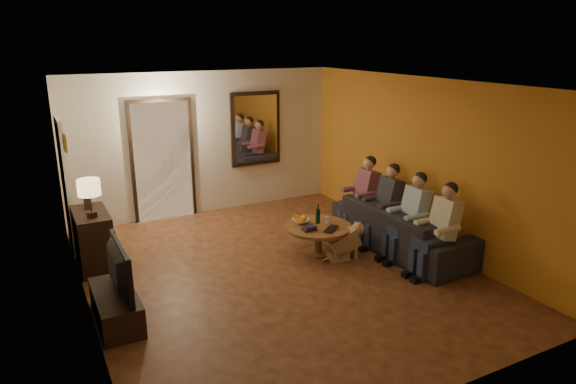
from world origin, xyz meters
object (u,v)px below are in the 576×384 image
sofa (402,228)px  wine_bottle (318,213)px  dresser (93,240)px  person_a (440,233)px  table_lamp (90,198)px  tv (112,269)px  person_b (411,220)px  coffee_table (318,240)px  dog (345,241)px  person_c (386,208)px  person_d (363,198)px  bowl (301,221)px  tv_stand (116,307)px  laptop (334,230)px

sofa → wine_bottle: 1.33m
dresser → person_a: bearing=-30.2°
dresser → table_lamp: table_lamp is taller
tv → person_b: size_ratio=0.85×
coffee_table → wine_bottle: bearing=63.4°
dresser → wine_bottle: 3.27m
dog → wine_bottle: size_ratio=1.81×
person_c → person_d: size_ratio=1.00×
dog → coffee_table: size_ratio=0.55×
person_a → wine_bottle: bearing=126.5°
coffee_table → bowl: 0.38m
tv_stand → laptop: laptop is taller
dog → bowl: size_ratio=2.16×
person_d → laptop: (-1.03, -0.72, -0.14)m
person_b → dog: (-0.88, 0.40, -0.32)m
laptop → bowl: bearing=83.3°
sofa → laptop: bearing=79.4°
person_d → dog: person_d is taller
tv_stand → person_d: person_d is taller
dresser → person_d: bearing=-8.7°
dresser → sofa: 4.56m
person_c → table_lamp: bearing=166.3°
tv → person_b: (4.19, -0.16, -0.06)m
sofa → bowl: 1.57m
person_b → coffee_table: size_ratio=1.19×
dresser → laptop: size_ratio=2.80×
table_lamp → coffee_table: size_ratio=0.53×
person_b → person_c: 0.60m
tv → wine_bottle: (3.12, 0.70, -0.05)m
table_lamp → laptop: table_lamp is taller
wine_bottle → person_b: bearing=-38.5°
tv_stand → laptop: (3.17, 0.32, 0.28)m
sofa → tv: bearing=90.2°
dresser → bowl: dresser is taller
table_lamp → tv: 1.53m
dresser → table_lamp: (0.00, -0.22, 0.68)m
tv → dog: tv is taller
tv_stand → dog: size_ratio=1.93×
person_b → person_c: same height
person_b → bowl: person_b is taller
table_lamp → person_d: table_lamp is taller
tv_stand → person_c: person_c is taller
person_c → bowl: person_c is taller
person_c → bowl: 1.37m
person_d → bowl: person_d is taller
dresser → person_a: size_ratio=0.77×
laptop → sofa: bearing=-44.9°
bowl → table_lamp: bearing=167.4°
tv_stand → sofa: (4.29, 0.14, 0.18)m
person_c → wine_bottle: 1.11m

